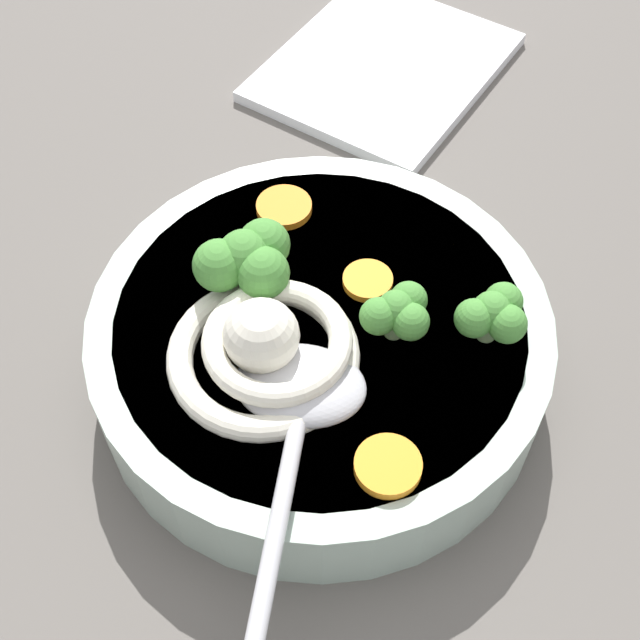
{
  "coord_description": "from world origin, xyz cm",
  "views": [
    {
      "loc": [
        -14.39,
        -18.39,
        42.95
      ],
      "look_at": [
        3.63,
        -0.66,
        8.51
      ],
      "focal_mm": 49.55,
      "sensor_mm": 36.0,
      "label": 1
    }
  ],
  "objects_px": {
    "soup_bowl": "(320,346)",
    "noodle_pile": "(266,348)",
    "soup_spoon": "(301,406)",
    "folded_napkin": "(384,67)"
  },
  "relations": [
    {
      "from": "soup_bowl",
      "to": "soup_spoon",
      "type": "relative_size",
      "value": 1.43
    },
    {
      "from": "soup_bowl",
      "to": "folded_napkin",
      "type": "height_order",
      "value": "soup_bowl"
    },
    {
      "from": "soup_bowl",
      "to": "noodle_pile",
      "type": "distance_m",
      "value": 0.05
    },
    {
      "from": "noodle_pile",
      "to": "soup_bowl",
      "type": "bearing_deg",
      "value": -0.07
    },
    {
      "from": "folded_napkin",
      "to": "soup_spoon",
      "type": "bearing_deg",
      "value": -145.31
    },
    {
      "from": "soup_spoon",
      "to": "folded_napkin",
      "type": "xyz_separation_m",
      "value": [
        0.25,
        0.17,
        -0.05
      ]
    },
    {
      "from": "noodle_pile",
      "to": "folded_napkin",
      "type": "relative_size",
      "value": 0.6
    },
    {
      "from": "soup_spoon",
      "to": "noodle_pile",
      "type": "bearing_deg",
      "value": -141.51
    },
    {
      "from": "noodle_pile",
      "to": "folded_napkin",
      "type": "distance_m",
      "value": 0.29
    },
    {
      "from": "soup_spoon",
      "to": "folded_napkin",
      "type": "height_order",
      "value": "soup_spoon"
    }
  ]
}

